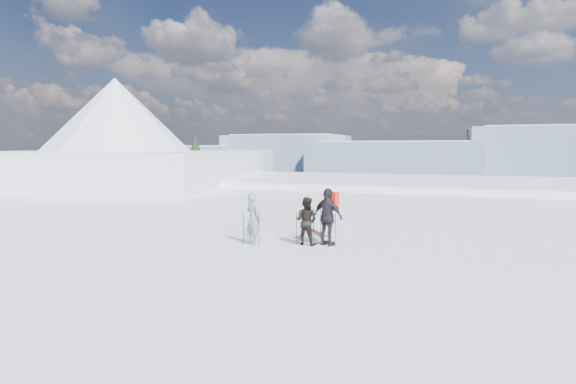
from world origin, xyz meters
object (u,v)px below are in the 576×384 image
(skier_dark, at_px, (306,221))
(skier_pack, at_px, (328,217))
(skier_grey, at_px, (253,218))
(skis_loose, at_px, (317,232))

(skier_dark, height_order, skier_pack, skier_pack)
(skier_grey, distance_m, skier_dark, 1.86)
(skier_grey, relative_size, skis_loose, 1.19)
(skier_pack, bearing_deg, skier_dark, 30.73)
(skier_pack, xyz_separation_m, skis_loose, (-0.94, 2.10, -0.98))
(skier_dark, distance_m, skis_loose, 2.37)
(skier_pack, relative_size, skis_loose, 1.30)
(skier_grey, xyz_separation_m, skis_loose, (1.58, 2.73, -0.90))
(skier_grey, bearing_deg, skis_loose, -89.35)
(skier_dark, relative_size, skier_pack, 0.84)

